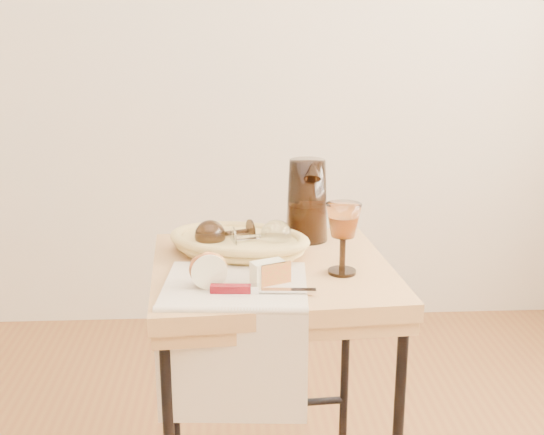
{
  "coord_description": "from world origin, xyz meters",
  "views": [
    {
      "loc": [
        0.24,
        -0.98,
        1.24
      ],
      "look_at": [
        0.32,
        0.5,
        0.82
      ],
      "focal_mm": 45.19,
      "sensor_mm": 36.0,
      "label": 1
    }
  ],
  "objects_px": {
    "goblet_lying_a": "(228,233)",
    "table_knife": "(259,289)",
    "side_table": "(272,397)",
    "apple_half": "(208,269)",
    "wine_goblet": "(343,239)",
    "bread_basket": "(239,245)",
    "tea_towel": "(235,285)",
    "goblet_lying_b": "(258,237)",
    "pitcher": "(307,200)"
  },
  "relations": [
    {
      "from": "tea_towel",
      "to": "goblet_lying_b",
      "type": "height_order",
      "value": "goblet_lying_b"
    },
    {
      "from": "tea_towel",
      "to": "bread_basket",
      "type": "relative_size",
      "value": 0.98
    },
    {
      "from": "tea_towel",
      "to": "goblet_lying_a",
      "type": "height_order",
      "value": "goblet_lying_a"
    },
    {
      "from": "bread_basket",
      "to": "wine_goblet",
      "type": "relative_size",
      "value": 1.88
    },
    {
      "from": "goblet_lying_a",
      "to": "pitcher",
      "type": "relative_size",
      "value": 0.49
    },
    {
      "from": "goblet_lying_a",
      "to": "goblet_lying_b",
      "type": "relative_size",
      "value": 1.0
    },
    {
      "from": "pitcher",
      "to": "wine_goblet",
      "type": "height_order",
      "value": "pitcher"
    },
    {
      "from": "goblet_lying_b",
      "to": "table_knife",
      "type": "xyz_separation_m",
      "value": [
        -0.01,
        -0.25,
        -0.04
      ]
    },
    {
      "from": "pitcher",
      "to": "side_table",
      "type": "bearing_deg",
      "value": -109.33
    },
    {
      "from": "side_table",
      "to": "table_knife",
      "type": "distance_m",
      "value": 0.41
    },
    {
      "from": "wine_goblet",
      "to": "tea_towel",
      "type": "bearing_deg",
      "value": -164.83
    },
    {
      "from": "tea_towel",
      "to": "apple_half",
      "type": "bearing_deg",
      "value": -167.85
    },
    {
      "from": "tea_towel",
      "to": "side_table",
      "type": "bearing_deg",
      "value": 61.47
    },
    {
      "from": "bread_basket",
      "to": "table_knife",
      "type": "relative_size",
      "value": 1.44
    },
    {
      "from": "tea_towel",
      "to": "pitcher",
      "type": "bearing_deg",
      "value": 63.85
    },
    {
      "from": "goblet_lying_a",
      "to": "wine_goblet",
      "type": "distance_m",
      "value": 0.3
    },
    {
      "from": "wine_goblet",
      "to": "table_knife",
      "type": "height_order",
      "value": "wine_goblet"
    },
    {
      "from": "goblet_lying_a",
      "to": "table_knife",
      "type": "height_order",
      "value": "goblet_lying_a"
    },
    {
      "from": "goblet_lying_b",
      "to": "pitcher",
      "type": "xyz_separation_m",
      "value": [
        0.13,
        0.13,
        0.06
      ]
    },
    {
      "from": "wine_goblet",
      "to": "goblet_lying_b",
      "type": "bearing_deg",
      "value": 145.61
    },
    {
      "from": "goblet_lying_a",
      "to": "wine_goblet",
      "type": "bearing_deg",
      "value": 128.58
    },
    {
      "from": "side_table",
      "to": "wine_goblet",
      "type": "bearing_deg",
      "value": -23.45
    },
    {
      "from": "bread_basket",
      "to": "pitcher",
      "type": "bearing_deg",
      "value": 53.72
    },
    {
      "from": "goblet_lying_a",
      "to": "tea_towel",
      "type": "bearing_deg",
      "value": 74.66
    },
    {
      "from": "tea_towel",
      "to": "table_knife",
      "type": "distance_m",
      "value": 0.07
    },
    {
      "from": "goblet_lying_b",
      "to": "goblet_lying_a",
      "type": "bearing_deg",
      "value": 144.45
    },
    {
      "from": "bread_basket",
      "to": "side_table",
      "type": "bearing_deg",
      "value": -24.07
    },
    {
      "from": "wine_goblet",
      "to": "table_knife",
      "type": "relative_size",
      "value": 0.76
    },
    {
      "from": "table_knife",
      "to": "tea_towel",
      "type": "bearing_deg",
      "value": 135.65
    },
    {
      "from": "table_knife",
      "to": "goblet_lying_b",
      "type": "bearing_deg",
      "value": 92.3
    },
    {
      "from": "side_table",
      "to": "goblet_lying_a",
      "type": "relative_size",
      "value": 5.69
    },
    {
      "from": "side_table",
      "to": "apple_half",
      "type": "distance_m",
      "value": 0.44
    },
    {
      "from": "goblet_lying_b",
      "to": "apple_half",
      "type": "relative_size",
      "value": 1.51
    },
    {
      "from": "goblet_lying_a",
      "to": "apple_half",
      "type": "bearing_deg",
      "value": 60.46
    },
    {
      "from": "bread_basket",
      "to": "goblet_lying_b",
      "type": "height_order",
      "value": "goblet_lying_b"
    },
    {
      "from": "bread_basket",
      "to": "pitcher",
      "type": "xyz_separation_m",
      "value": [
        0.18,
        0.11,
        0.08
      ]
    },
    {
      "from": "tea_towel",
      "to": "goblet_lying_b",
      "type": "relative_size",
      "value": 2.47
    },
    {
      "from": "side_table",
      "to": "tea_towel",
      "type": "distance_m",
      "value": 0.39
    },
    {
      "from": "table_knife",
      "to": "apple_half",
      "type": "bearing_deg",
      "value": 160.45
    },
    {
      "from": "goblet_lying_a",
      "to": "pitcher",
      "type": "bearing_deg",
      "value": -174.57
    },
    {
      "from": "side_table",
      "to": "wine_goblet",
      "type": "distance_m",
      "value": 0.46
    },
    {
      "from": "goblet_lying_b",
      "to": "wine_goblet",
      "type": "relative_size",
      "value": 0.75
    },
    {
      "from": "side_table",
      "to": "bread_basket",
      "type": "relative_size",
      "value": 2.26
    },
    {
      "from": "side_table",
      "to": "pitcher",
      "type": "relative_size",
      "value": 2.79
    },
    {
      "from": "tea_towel",
      "to": "wine_goblet",
      "type": "height_order",
      "value": "wine_goblet"
    },
    {
      "from": "side_table",
      "to": "bread_basket",
      "type": "height_order",
      "value": "bread_basket"
    },
    {
      "from": "bread_basket",
      "to": "goblet_lying_a",
      "type": "distance_m",
      "value": 0.04
    },
    {
      "from": "pitcher",
      "to": "apple_half",
      "type": "height_order",
      "value": "pitcher"
    },
    {
      "from": "goblet_lying_b",
      "to": "pitcher",
      "type": "bearing_deg",
      "value": 32.46
    },
    {
      "from": "side_table",
      "to": "apple_half",
      "type": "xyz_separation_m",
      "value": [
        -0.14,
        -0.14,
        0.39
      ]
    }
  ]
}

